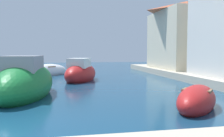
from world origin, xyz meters
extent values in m
ellipsoid|color=#197233|center=(0.48, 5.12, 0.54)|extent=(2.86, 5.85, 1.98)
cube|color=gray|center=(0.43, 4.67, 1.49)|extent=(1.67, 2.06, 0.70)
ellipsoid|color=#B21E1E|center=(3.31, 10.64, 0.44)|extent=(3.23, 4.55, 1.58)
cube|color=white|center=(3.18, 10.33, 1.24)|extent=(1.75, 1.90, 0.66)
ellipsoid|color=white|center=(0.77, 15.03, 0.34)|extent=(3.83, 3.59, 1.25)
cube|color=brown|center=(0.77, 15.03, 0.76)|extent=(1.31, 1.35, 0.08)
ellipsoid|color=#B21E1E|center=(6.83, 1.41, 0.30)|extent=(2.92, 3.12, 1.08)
cube|color=brown|center=(6.83, 1.41, 0.66)|extent=(1.13, 1.09, 0.08)
cube|color=beige|center=(13.00, 14.06, 3.07)|extent=(5.03, 6.68, 5.14)
pyramid|color=#B25638|center=(13.00, 14.06, 6.10)|extent=(5.33, 7.09, 0.91)
camera|label=1|loc=(2.30, -6.30, 2.01)|focal=38.73mm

